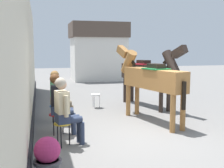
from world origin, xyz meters
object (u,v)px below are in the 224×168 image
(seated_visitor_middle, at_px, (59,101))
(saddled_horse_near, at_px, (150,79))
(seated_visitor_far, at_px, (58,94))
(spare_stool_white, at_px, (96,96))
(seated_visitor_near, at_px, (65,108))
(saddled_horse_far, at_px, (148,73))
(flower_planter_near, at_px, (47,157))

(seated_visitor_middle, distance_m, saddled_horse_near, 2.54)
(seated_visitor_far, xyz_separation_m, spare_stool_white, (1.31, 1.66, -0.38))
(seated_visitor_near, relative_size, saddled_horse_far, 0.48)
(seated_visitor_near, xyz_separation_m, seated_visitor_middle, (-0.07, 0.80, 0.00))
(saddled_horse_near, xyz_separation_m, flower_planter_near, (-2.78, -2.75, -0.82))
(seated_visitor_near, distance_m, seated_visitor_far, 1.77)
(seated_visitor_far, bearing_deg, seated_visitor_near, -89.58)
(flower_planter_near, bearing_deg, seated_visitor_near, 73.77)
(saddled_horse_far, bearing_deg, spare_stool_white, 169.94)
(flower_planter_near, bearing_deg, saddled_horse_near, 44.74)
(flower_planter_near, height_order, spare_stool_white, flower_planter_near)
(seated_visitor_far, bearing_deg, saddled_horse_near, -9.51)
(spare_stool_white, bearing_deg, saddled_horse_near, -62.47)
(seated_visitor_far, relative_size, flower_planter_near, 2.17)
(saddled_horse_near, height_order, saddled_horse_far, same)
(seated_visitor_far, height_order, flower_planter_near, seated_visitor_far)
(saddled_horse_near, distance_m, saddled_horse_far, 1.87)
(seated_visitor_middle, bearing_deg, saddled_horse_far, 37.25)
(saddled_horse_near, xyz_separation_m, saddled_horse_far, (0.63, 1.76, 0.00))
(seated_visitor_far, bearing_deg, spare_stool_white, 51.73)
(seated_visitor_near, distance_m, flower_planter_near, 1.50)
(seated_visitor_near, height_order, saddled_horse_far, saddled_horse_far)
(saddled_horse_near, bearing_deg, spare_stool_white, 117.53)
(saddled_horse_near, height_order, spare_stool_white, saddled_horse_near)
(saddled_horse_far, bearing_deg, saddled_horse_near, -109.70)
(spare_stool_white, bearing_deg, seated_visitor_middle, -117.35)
(seated_visitor_near, relative_size, seated_visitor_far, 1.00)
(saddled_horse_near, bearing_deg, flower_planter_near, -135.26)
(seated_visitor_middle, xyz_separation_m, saddled_horse_near, (2.44, 0.57, 0.38))
(seated_visitor_far, relative_size, saddled_horse_far, 0.48)
(flower_planter_near, bearing_deg, saddled_horse_far, 52.95)
(seated_visitor_near, bearing_deg, saddled_horse_near, 30.02)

